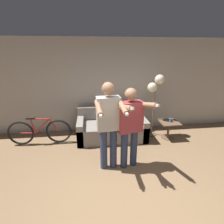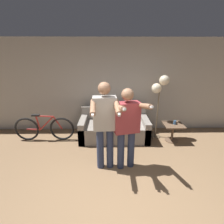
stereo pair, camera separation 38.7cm
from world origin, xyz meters
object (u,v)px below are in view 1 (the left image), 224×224
Objects in this scene: cat at (124,103)px; cup at (170,120)px; person_left at (108,122)px; bicycle at (40,132)px; person_right at (130,123)px; floor_lamp at (156,87)px; couch at (112,128)px; side_table at (169,126)px.

cup is (1.14, -0.57, -0.34)m from cat.
bicycle is (-1.62, 1.19, -0.68)m from person_left.
person_right is at bearing -30.31° from bicycle.
cat is 0.29× the size of floor_lamp.
floor_lamp is (1.16, 0.02, 1.11)m from couch.
side_table is at bearing -1.66° from bicycle.
couch is 1.52m from person_left.
person_right is at bearing -3.71° from person_left.
side_table is at bearing -176.03° from cup.
floor_lamp is (0.75, -0.33, 0.51)m from cat.
floor_lamp is 3.17m from bicycle.
bicycle is at bearing 139.89° from person_left.
person_right is 1.05× the size of bicycle.
floor_lamp is 3.42× the size of side_table.
couch is at bearing -139.36° from cat.
person_right reaches higher than couch.
person_left reaches higher than floor_lamp.
person_left is (-0.22, -1.31, 0.75)m from couch.
bicycle is at bearing -176.20° from couch.
couch is 1.11× the size of person_right.
couch is at bearing 172.03° from cup.
cat is (0.63, 1.66, -0.15)m from person_left.
person_left is 2.13m from cup.
person_left is at bearing -36.33° from bicycle.
person_left is 1.07× the size of person_right.
couch is 1.16× the size of bicycle.
floor_lamp is at bearing 2.74° from bicycle.
person_left reaches higher than bicycle.
bicycle is at bearing -168.07° from cat.
couch is at bearing -178.94° from floor_lamp.
person_right is 0.97× the size of floor_lamp.
couch is at bearing 3.80° from bicycle.
side_table is at bearing -8.19° from couch.
side_table is (0.36, -0.24, -1.03)m from floor_lamp.
floor_lamp is 1.12m from side_table.
person_left reaches higher than cat.
couch is 1.49m from person_right.
cup is (1.55, -0.22, 0.26)m from couch.
person_left is at bearing -110.67° from cat.
bicycle is at bearing 178.34° from side_table.
floor_lamp reaches higher than couch.
floor_lamp reaches higher than side_table.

